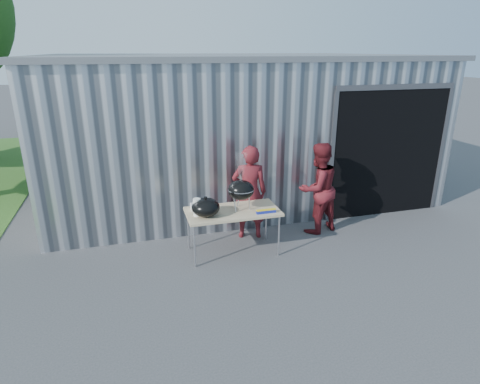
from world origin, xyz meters
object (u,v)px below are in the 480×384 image
object	(u,v)px
folding_table	(233,213)
person_cook	(249,192)
person_bystander	(318,188)
kettle_grill	(241,185)

from	to	relation	value
folding_table	person_cook	world-z (taller)	person_cook
folding_table	person_bystander	xyz separation A→B (m)	(1.70, 0.41, 0.13)
person_cook	person_bystander	size ratio (longest dim) A/B	1.01
folding_table	person_cook	bearing A→B (deg)	49.47
person_bystander	person_cook	bearing A→B (deg)	-21.01
kettle_grill	person_bystander	world-z (taller)	kettle_grill
folding_table	person_bystander	size ratio (longest dim) A/B	0.90
folding_table	person_cook	distance (m)	0.69
kettle_grill	person_bystander	distance (m)	1.64
folding_table	kettle_grill	distance (m)	0.48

